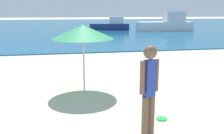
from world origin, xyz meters
TOP-DOWN VIEW (x-y plane):
  - water at (0.00, 43.85)m, footprint 160.00×60.00m
  - person_standing at (0.29, 3.88)m, footprint 0.38×0.23m
  - frisbee at (0.91, 4.73)m, footprint 0.23×0.23m
  - boat_near at (11.07, 28.34)m, footprint 6.52×2.16m
  - boat_far at (4.86, 30.89)m, footprint 5.00×2.44m
  - beach_umbrella at (-0.55, 7.25)m, footprint 1.80×1.80m

SIDE VIEW (x-z plane):
  - frisbee at x=0.91m, z-range 0.00..0.03m
  - water at x=0.00m, z-range 0.00..0.06m
  - boat_far at x=4.86m, z-range -0.19..1.44m
  - boat_near at x=11.07m, z-range -0.28..1.93m
  - person_standing at x=0.29m, z-range 0.12..1.87m
  - beach_umbrella at x=-0.55m, z-range 0.76..2.68m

